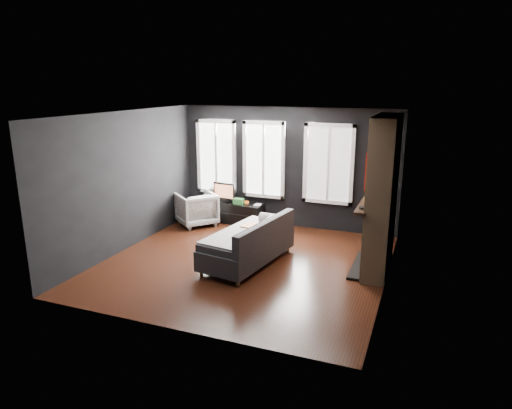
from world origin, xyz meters
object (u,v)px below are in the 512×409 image
at_px(sofa, 247,240).
at_px(armchair, 196,207).
at_px(book, 255,201).
at_px(monitor, 224,191).
at_px(mug, 247,202).
at_px(media_console, 234,212).
at_px(mantel_vase, 371,190).

distance_m(sofa, armchair, 2.64).
distance_m(armchair, book, 1.36).
bearing_deg(monitor, book, 5.71).
distance_m(sofa, mug, 2.30).
height_order(sofa, mug, sofa).
bearing_deg(media_console, monitor, -172.04).
relative_size(sofa, monitor, 3.49).
relative_size(book, mantel_vase, 0.99).
relative_size(sofa, media_console, 1.43).
distance_m(armchair, mug, 1.17).
distance_m(media_console, mantel_vase, 3.63).
relative_size(media_console, mug, 12.32).
xyz_separation_m(mug, mantel_vase, (2.90, -1.09, 0.79)).
height_order(armchair, book, armchair).
height_order(book, mantel_vase, mantel_vase).
xyz_separation_m(media_console, mug, (0.35, -0.10, 0.30)).
height_order(media_console, monitor, monitor).
bearing_deg(book, media_console, 176.50).
bearing_deg(sofa, monitor, 133.44).
relative_size(media_console, mantel_vase, 6.83).
xyz_separation_m(media_console, mantel_vase, (3.25, -1.19, 1.09)).
bearing_deg(media_console, armchair, -142.69).
bearing_deg(book, mantel_vase, -23.00).
height_order(media_console, book, book).
bearing_deg(sofa, mug, 122.11).
distance_m(mug, mantel_vase, 3.20).
bearing_deg(mug, armchair, -160.88).
bearing_deg(mantel_vase, mug, 159.33).
xyz_separation_m(book, mantel_vase, (2.73, -1.16, 0.74)).
height_order(mug, book, book).
relative_size(armchair, media_console, 0.59).
height_order(monitor, mug, monitor).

